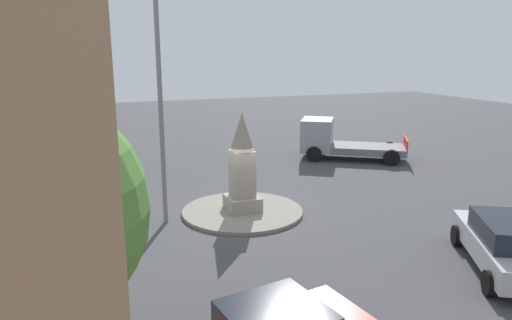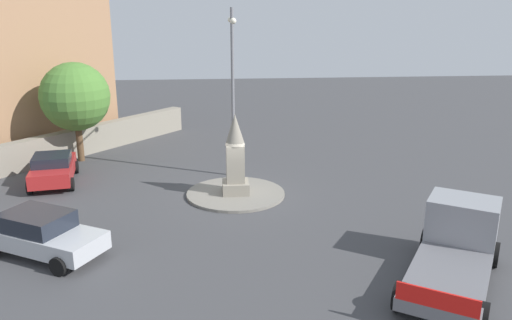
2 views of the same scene
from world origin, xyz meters
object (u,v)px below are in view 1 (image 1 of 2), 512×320
Objects in this scene: tree_near_wall at (21,214)px; truck_grey_parked_right at (336,140)px; streetlamp at (159,81)px; monument at (242,166)px; car_silver_far_side at (509,244)px.

truck_grey_parked_right is at bearing -133.23° from tree_near_wall.
truck_grey_parked_right is (-10.63, -6.58, -3.90)m from streetlamp.
tree_near_wall is (6.27, 8.33, 1.79)m from monument.
car_silver_far_side is 0.86× the size of tree_near_wall.
tree_near_wall reaches higher than truck_grey_parked_right.
truck_grey_parked_right is 20.69m from tree_near_wall.
monument is 0.44× the size of streetlamp.
tree_near_wall is (14.06, 14.96, 2.58)m from truck_grey_parked_right.
monument is at bearing 40.41° from truck_grey_parked_right.
car_silver_far_side is at bearing 79.40° from truck_grey_parked_right.
car_silver_far_side is (-5.25, 6.96, -1.02)m from monument.
truck_grey_parked_right is (-7.79, -6.63, -0.79)m from monument.
streetlamp is 13.10m from truck_grey_parked_right.
truck_grey_parked_right is at bearing -100.60° from car_silver_far_side.
car_silver_far_side is 0.79× the size of truck_grey_parked_right.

